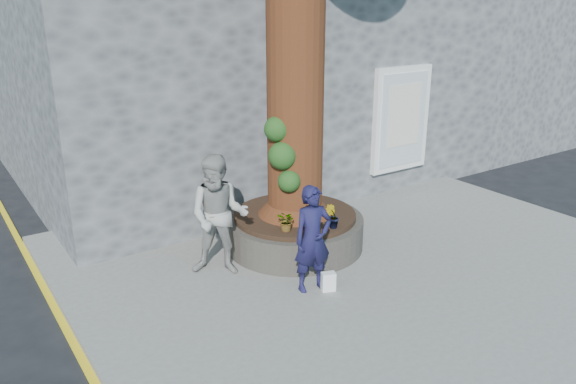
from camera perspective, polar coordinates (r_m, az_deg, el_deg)
ground at (r=7.85m, az=4.26°, el=-12.70°), size 120.00×120.00×0.00m
pavement at (r=9.34m, az=7.77°, el=-6.88°), size 9.00×8.00×0.12m
yellow_line at (r=7.53m, az=-20.31°, el=-15.48°), size 0.10×30.00×0.01m
stone_shop at (r=14.11m, az=-5.80°, el=15.15°), size 10.30×8.30×6.30m
neighbour_shop at (r=19.24m, az=16.43°, el=15.10°), size 6.00×8.00×6.00m
planter at (r=9.51m, az=0.70°, el=-3.87°), size 2.30×2.30×0.60m
man at (r=7.96m, az=2.53°, el=-4.79°), size 0.63×0.46×1.57m
woman at (r=8.43m, az=-7.04°, el=-2.40°), size 1.15×1.11×1.87m
shopping_bag at (r=8.20m, az=4.12°, el=-9.07°), size 0.23×0.18×0.28m
plant_a at (r=8.48m, az=1.93°, el=-3.15°), size 0.24×0.19×0.39m
plant_b at (r=8.76m, az=4.52°, el=-2.52°), size 0.28×0.28×0.37m
plant_c at (r=10.31m, az=1.52°, el=0.88°), size 0.28×0.28×0.36m
plant_d at (r=8.62m, az=-0.11°, el=-2.97°), size 0.33×0.35×0.33m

